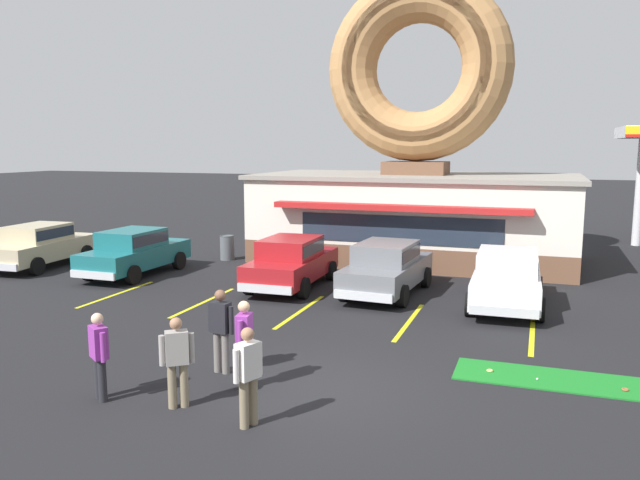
% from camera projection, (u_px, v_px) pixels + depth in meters
% --- Properties ---
extents(ground_plane, '(160.00, 160.00, 0.00)m').
position_uv_depth(ground_plane, '(319.00, 389.00, 11.58)').
color(ground_plane, black).
extents(donut_shop_building, '(12.30, 6.75, 10.96)m').
position_uv_depth(donut_shop_building, '(416.00, 165.00, 24.32)').
color(donut_shop_building, brown).
rests_on(donut_shop_building, ground).
extents(putting_mat, '(4.20, 1.24, 0.03)m').
position_uv_depth(putting_mat, '(567.00, 381.00, 11.94)').
color(putting_mat, '#197523').
rests_on(putting_mat, ground).
extents(mini_donut_near_right, '(0.13, 0.13, 0.04)m').
position_uv_depth(mini_donut_near_right, '(490.00, 371.00, 12.39)').
color(mini_donut_near_right, '#E5C666').
rests_on(mini_donut_near_right, putting_mat).
extents(mini_donut_mid_left, '(0.13, 0.13, 0.04)m').
position_uv_depth(mini_donut_mid_left, '(625.00, 390.00, 11.43)').
color(mini_donut_mid_left, brown).
rests_on(mini_donut_mid_left, putting_mat).
extents(golf_ball, '(0.04, 0.04, 0.04)m').
position_uv_depth(golf_ball, '(537.00, 379.00, 11.94)').
color(golf_ball, white).
rests_on(golf_ball, putting_mat).
extents(car_champagne, '(2.20, 4.66, 1.60)m').
position_uv_depth(car_champagne, '(41.00, 244.00, 23.09)').
color(car_champagne, '#BCAD89').
rests_on(car_champagne, ground).
extents(car_teal, '(2.00, 4.57, 1.60)m').
position_uv_depth(car_teal, '(134.00, 250.00, 21.67)').
color(car_teal, '#196066').
rests_on(car_teal, ground).
extents(car_red, '(2.06, 4.60, 1.60)m').
position_uv_depth(car_red, '(292.00, 260.00, 19.78)').
color(car_red, maroon).
rests_on(car_red, ground).
extents(car_white, '(2.07, 4.60, 1.60)m').
position_uv_depth(car_white, '(507.00, 276.00, 17.36)').
color(car_white, silver).
rests_on(car_white, ground).
extents(car_grey, '(2.19, 4.66, 1.60)m').
position_uv_depth(car_grey, '(387.00, 266.00, 18.85)').
color(car_grey, slate).
rests_on(car_grey, ground).
extents(pedestrian_blue_sweater_man, '(0.59, 0.29, 1.69)m').
position_uv_depth(pedestrian_blue_sweater_man, '(221.00, 327.00, 12.29)').
color(pedestrian_blue_sweater_man, slate).
rests_on(pedestrian_blue_sweater_man, ground).
extents(pedestrian_hooded_kid, '(0.36, 0.56, 1.64)m').
position_uv_depth(pedestrian_hooded_kid, '(248.00, 372.00, 9.92)').
color(pedestrian_hooded_kid, '#7F7056').
rests_on(pedestrian_hooded_kid, ground).
extents(pedestrian_leather_jacket_man, '(0.51, 0.41, 1.59)m').
position_uv_depth(pedestrian_leather_jacket_man, '(99.00, 352.00, 10.95)').
color(pedestrian_leather_jacket_man, '#232328').
rests_on(pedestrian_leather_jacket_man, ground).
extents(pedestrian_clipboard_woman, '(0.30, 0.59, 1.66)m').
position_uv_depth(pedestrian_clipboard_woman, '(244.00, 340.00, 11.53)').
color(pedestrian_clipboard_woman, '#474C66').
rests_on(pedestrian_clipboard_woman, ground).
extents(pedestrian_beanie_man, '(0.49, 0.42, 1.60)m').
position_uv_depth(pedestrian_beanie_man, '(177.00, 358.00, 10.64)').
color(pedestrian_beanie_man, '#7F7056').
rests_on(pedestrian_beanie_man, ground).
extents(trash_bin, '(0.57, 0.57, 0.97)m').
position_uv_depth(trash_bin, '(227.00, 247.00, 24.62)').
color(trash_bin, '#51565B').
rests_on(trash_bin, ground).
extents(parking_stripe_far_left, '(0.12, 3.60, 0.01)m').
position_uv_depth(parking_stripe_far_left, '(117.00, 294.00, 18.98)').
color(parking_stripe_far_left, yellow).
rests_on(parking_stripe_far_left, ground).
extents(parking_stripe_left, '(0.12, 3.60, 0.01)m').
position_uv_depth(parking_stripe_left, '(204.00, 302.00, 17.99)').
color(parking_stripe_left, yellow).
rests_on(parking_stripe_left, ground).
extents(parking_stripe_mid_left, '(0.12, 3.60, 0.01)m').
position_uv_depth(parking_stripe_mid_left, '(300.00, 311.00, 17.00)').
color(parking_stripe_mid_left, yellow).
rests_on(parking_stripe_mid_left, ground).
extents(parking_stripe_centre, '(0.12, 3.60, 0.01)m').
position_uv_depth(parking_stripe_centre, '(409.00, 321.00, 16.01)').
color(parking_stripe_centre, yellow).
rests_on(parking_stripe_centre, ground).
extents(parking_stripe_mid_right, '(0.12, 3.60, 0.01)m').
position_uv_depth(parking_stripe_mid_right, '(532.00, 333.00, 15.02)').
color(parking_stripe_mid_right, yellow).
rests_on(parking_stripe_mid_right, ground).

